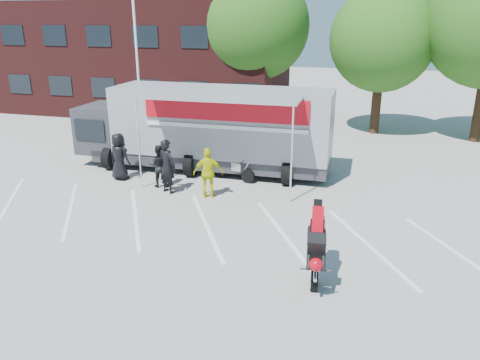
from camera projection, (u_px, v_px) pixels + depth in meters
The scene contains 13 objects.
ground at pixel (188, 238), 13.47m from camera, with size 100.00×100.00×0.00m, color #A1A19C.
parking_bay_lines at pixel (200, 224), 14.37m from camera, with size 18.00×5.00×0.01m, color white.
office_building at pixel (147, 57), 31.24m from camera, with size 18.00×8.00×7.00m, color #421515.
flagpole at pixel (141, 39), 22.50m from camera, with size 1.61×0.12×8.00m.
tree_left at pixel (256, 26), 26.70m from camera, with size 6.12×6.12×8.64m.
tree_mid at pixel (382, 40), 24.20m from camera, with size 5.44×5.44×7.68m.
transporter_truck at pixel (211, 169), 19.59m from camera, with size 10.70×5.15×3.40m, color gray, non-canonical shape.
parked_motorcycle at pixel (234, 180), 18.31m from camera, with size 0.62×1.86×0.97m, color #A7A7AC, non-canonical shape.
stunt_bike_rider at pixel (314, 273), 11.63m from camera, with size 0.87×1.84×2.17m, color black, non-canonical shape.
spectator_leather_a at pixel (119, 157), 18.13m from camera, with size 0.90×0.58×1.84m, color black.
spectator_leather_b at pixel (167, 166), 16.71m from camera, with size 0.72×0.47×1.98m, color black.
spectator_leather_c at pixel (159, 166), 17.37m from camera, with size 0.78×0.61×1.60m, color black.
spectator_hivis at pixel (208, 173), 16.30m from camera, with size 1.05×0.44×1.78m, color #D9DB0B.
Camera 1 is at (4.74, -11.30, 6.02)m, focal length 35.00 mm.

